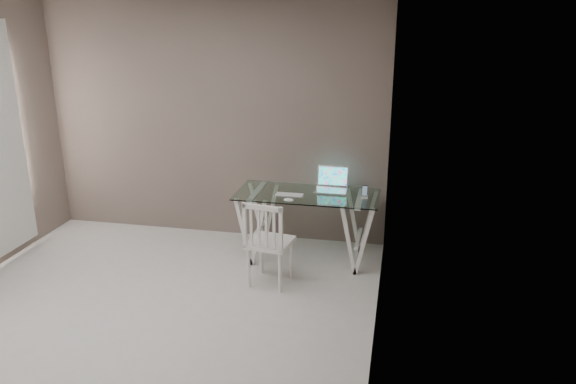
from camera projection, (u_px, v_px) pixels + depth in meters
name	position (u px, v px, depth m)	size (l,w,h in m)	color
room	(108.00, 131.00, 4.26)	(4.50, 4.52, 2.71)	beige
desk	(307.00, 225.00, 6.02)	(1.50, 0.70, 0.75)	silver
chair	(267.00, 240.00, 5.38)	(0.46, 0.46, 0.88)	white
laptop	(332.00, 184.00, 6.02)	(0.34, 0.32, 0.23)	#BABABE
keyboard	(289.00, 195.00, 5.85)	(0.31, 0.13, 0.01)	silver
mouse	(289.00, 200.00, 5.66)	(0.10, 0.06, 0.03)	white
phone_dock	(365.00, 194.00, 5.77)	(0.07, 0.07, 0.13)	white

